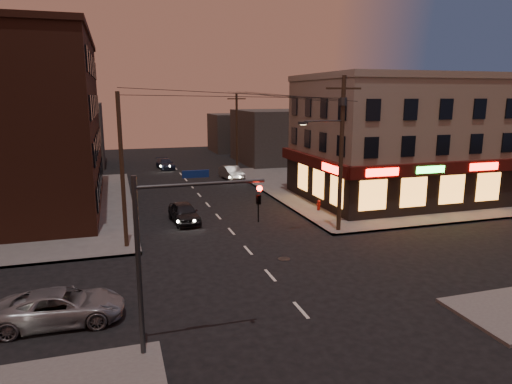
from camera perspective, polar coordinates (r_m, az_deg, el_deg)
name	(u,v)px	position (r m, az deg, el deg)	size (l,w,h in m)	color
ground	(270,275)	(23.44, 1.79, -10.38)	(120.00, 120.00, 0.00)	black
sidewalk_ne	(377,185)	(47.62, 14.94, 0.85)	(24.00, 28.00, 0.15)	#514F4C
pizza_building	(395,138)	(41.16, 16.99, 6.47)	(15.85, 12.85, 10.50)	gray
brick_apartment	(14,125)	(40.23, -28.04, 7.35)	(12.00, 20.00, 13.00)	#442115
bg_building_ne_a	(277,136)	(62.41, 2.61, 6.97)	(10.00, 12.00, 7.00)	#3F3D3A
bg_building_nw	(66,135)	(62.95, -22.71, 6.56)	(9.00, 10.00, 8.00)	#3F3D3A
bg_building_ne_b	(236,133)	(75.20, -2.49, 7.43)	(8.00, 8.00, 6.00)	#3F3D3A
utility_pole_main	(340,146)	(29.85, 10.44, 5.71)	(4.20, 0.44, 10.00)	#382619
utility_pole_far	(237,132)	(54.47, -2.41, 7.46)	(0.26, 0.26, 9.00)	#382619
utility_pole_west	(122,171)	(27.32, -16.39, 2.50)	(0.24, 0.24, 9.00)	#382619
traffic_signal	(169,240)	(15.70, -10.84, -5.87)	(4.49, 0.32, 6.47)	#333538
suv_cross	(61,307)	(20.24, -23.20, -13.04)	(2.27, 4.91, 1.37)	gray
sedan_near	(184,213)	(33.00, -8.98, -2.56)	(1.71, 4.24, 1.45)	black
sedan_mid	(232,173)	(49.38, -3.08, 2.41)	(1.56, 4.48, 1.48)	slate
sedan_far	(165,164)	(57.80, -11.27, 3.48)	(1.74, 4.27, 1.24)	#1C2439
fire_hydrant	(319,205)	(35.87, 7.84, -1.56)	(0.36, 0.36, 0.81)	maroon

